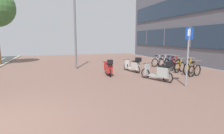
% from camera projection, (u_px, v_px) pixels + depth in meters
% --- Properties ---
extents(ground, '(21.00, 40.00, 0.13)m').
position_uv_depth(ground, '(56.00, 122.00, 4.63)').
color(ground, '#252B27').
extents(bicycle_rack_00, '(1.22, 0.51, 0.92)m').
position_uv_depth(bicycle_rack_00, '(194.00, 71.00, 10.15)').
color(bicycle_rack_00, black).
rests_on(bicycle_rack_00, ground).
extents(bicycle_rack_01, '(1.31, 0.65, 1.01)m').
position_uv_depth(bicycle_rack_01, '(189.00, 68.00, 10.80)').
color(bicycle_rack_01, black).
rests_on(bicycle_rack_01, ground).
extents(bicycle_rack_02, '(1.20, 0.58, 0.92)m').
position_uv_depth(bicycle_rack_02, '(180.00, 67.00, 11.37)').
color(bicycle_rack_02, black).
rests_on(bicycle_rack_02, ground).
extents(bicycle_rack_03, '(1.40, 0.55, 1.03)m').
position_uv_depth(bicycle_rack_03, '(174.00, 65.00, 11.99)').
color(bicycle_rack_03, black).
rests_on(bicycle_rack_03, ground).
extents(bicycle_rack_04, '(1.37, 0.58, 1.02)m').
position_uv_depth(bicycle_rack_04, '(170.00, 64.00, 12.63)').
color(bicycle_rack_04, black).
rests_on(bicycle_rack_04, ground).
extents(bicycle_rack_05, '(1.27, 0.64, 0.99)m').
position_uv_depth(bicycle_rack_05, '(164.00, 63.00, 13.22)').
color(bicycle_rack_05, black).
rests_on(bicycle_rack_05, ground).
extents(bicycle_rack_06, '(1.26, 0.47, 0.92)m').
position_uv_depth(bicycle_rack_06, '(158.00, 62.00, 13.80)').
color(bicycle_rack_06, black).
rests_on(bicycle_rack_06, ground).
extents(scooter_near, '(0.68, 1.74, 0.99)m').
position_uv_depth(scooter_near, '(134.00, 65.00, 11.39)').
color(scooter_near, black).
rests_on(scooter_near, ground).
extents(scooter_mid, '(0.57, 1.71, 0.98)m').
position_uv_depth(scooter_mid, '(109.00, 68.00, 10.35)').
color(scooter_mid, black).
rests_on(scooter_mid, ground).
extents(scooter_far, '(0.96, 1.77, 1.05)m').
position_uv_depth(scooter_far, '(160.00, 72.00, 8.96)').
color(scooter_far, black).
rests_on(scooter_far, ground).
extents(parking_sign, '(0.40, 0.07, 2.57)m').
position_uv_depth(parking_sign, '(188.00, 51.00, 7.74)').
color(parking_sign, gray).
rests_on(parking_sign, ground).
extents(lamp_post, '(0.20, 0.52, 5.29)m').
position_uv_depth(lamp_post, '(75.00, 26.00, 12.28)').
color(lamp_post, slate).
rests_on(lamp_post, ground).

